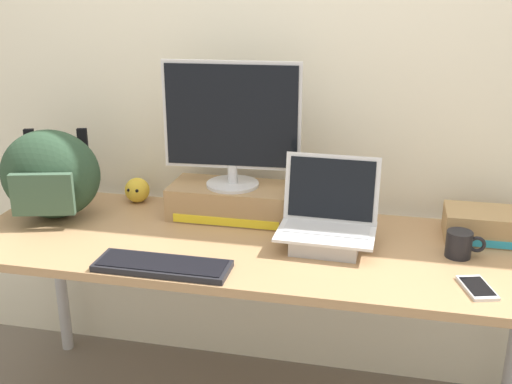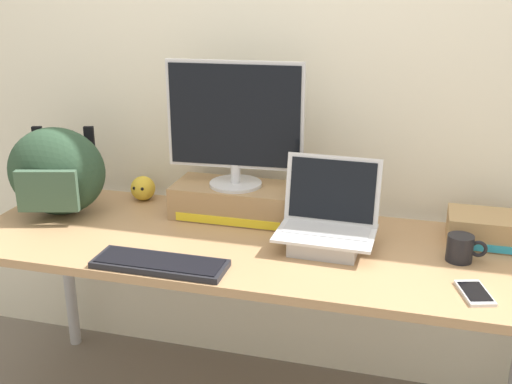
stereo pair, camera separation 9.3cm
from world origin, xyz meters
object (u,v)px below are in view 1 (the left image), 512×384
(messenger_backpack, at_px, (50,175))
(external_keyboard, at_px, (163,266))
(coffee_mug, at_px, (460,244))
(plush_toy, at_px, (137,190))
(desktop_monitor, at_px, (232,124))
(cell_phone, at_px, (477,288))
(open_laptop, at_px, (327,230))
(toner_box_yellow, at_px, (233,201))
(toner_box_cyan, at_px, (492,225))

(messenger_backpack, bearing_deg, external_keyboard, -45.38)
(coffee_mug, relative_size, plush_toy, 1.27)
(desktop_monitor, relative_size, coffee_mug, 4.00)
(cell_phone, bearing_deg, desktop_monitor, 137.71)
(open_laptop, height_order, coffee_mug, open_laptop)
(external_keyboard, distance_m, coffee_mug, 0.96)
(toner_box_yellow, xyz_separation_m, desktop_monitor, (0.00, -0.00, 0.30))
(open_laptop, height_order, toner_box_cyan, open_laptop)
(coffee_mug, bearing_deg, external_keyboard, -162.15)
(external_keyboard, bearing_deg, messenger_backpack, 149.97)
(coffee_mug, distance_m, cell_phone, 0.23)
(messenger_backpack, height_order, coffee_mug, messenger_backpack)
(cell_phone, relative_size, plush_toy, 1.61)
(plush_toy, bearing_deg, desktop_monitor, -9.67)
(messenger_backpack, distance_m, plush_toy, 0.35)
(open_laptop, bearing_deg, toner_box_yellow, 154.47)
(messenger_backpack, xyz_separation_m, plush_toy, (0.24, 0.23, -0.12))
(open_laptop, xyz_separation_m, coffee_mug, (0.43, 0.01, -0.02))
(desktop_monitor, bearing_deg, toner_box_cyan, -4.58)
(plush_toy, bearing_deg, toner_box_cyan, -3.46)
(coffee_mug, bearing_deg, messenger_backpack, 178.91)
(open_laptop, xyz_separation_m, external_keyboard, (-0.48, -0.29, -0.05))
(coffee_mug, distance_m, toner_box_cyan, 0.21)
(external_keyboard, relative_size, toner_box_cyan, 1.33)
(external_keyboard, bearing_deg, plush_toy, 119.85)
(toner_box_yellow, height_order, desktop_monitor, desktop_monitor)
(messenger_backpack, distance_m, coffee_mug, 1.46)
(external_keyboard, xyz_separation_m, messenger_backpack, (-0.55, 0.32, 0.16))
(coffee_mug, height_order, toner_box_cyan, toner_box_cyan)
(external_keyboard, xyz_separation_m, toner_box_cyan, (1.03, 0.47, 0.04))
(toner_box_yellow, distance_m, cell_phone, 0.93)
(open_laptop, height_order, external_keyboard, open_laptop)
(messenger_backpack, height_order, toner_box_cyan, messenger_backpack)
(toner_box_yellow, xyz_separation_m, external_keyboard, (-0.10, -0.48, -0.05))
(desktop_monitor, xyz_separation_m, external_keyboard, (-0.10, -0.48, -0.35))
(open_laptop, bearing_deg, coffee_mug, 2.60)
(messenger_backpack, distance_m, cell_phone, 1.52)
(toner_box_cyan, bearing_deg, toner_box_yellow, 179.28)
(toner_box_yellow, bearing_deg, plush_toy, 170.49)
(desktop_monitor, height_order, cell_phone, desktop_monitor)
(messenger_backpack, bearing_deg, toner_box_yellow, -1.60)
(messenger_backpack, bearing_deg, cell_phone, -24.57)
(messenger_backpack, relative_size, coffee_mug, 3.25)
(toner_box_yellow, relative_size, open_laptop, 1.42)
(toner_box_yellow, bearing_deg, open_laptop, -27.09)
(coffee_mug, relative_size, toner_box_cyan, 0.39)
(plush_toy, bearing_deg, open_laptop, -18.33)
(messenger_backpack, height_order, plush_toy, messenger_backpack)
(open_laptop, xyz_separation_m, messenger_backpack, (-1.03, 0.04, 0.11))
(cell_phone, relative_size, toner_box_cyan, 0.50)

